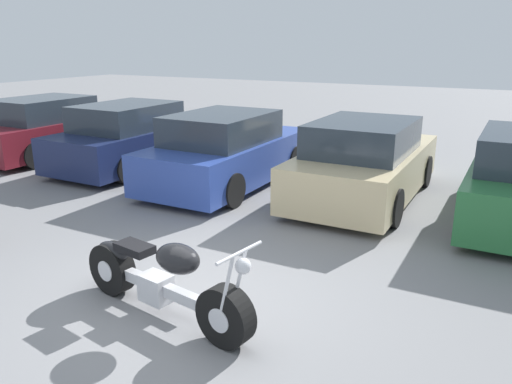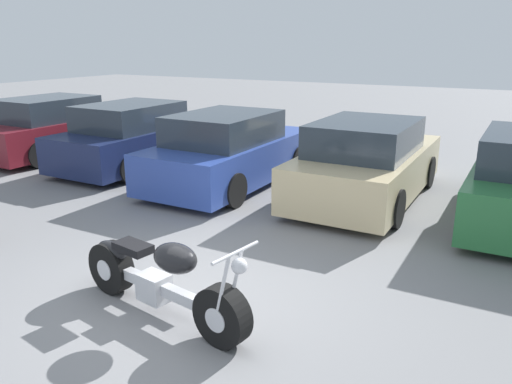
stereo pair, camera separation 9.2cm
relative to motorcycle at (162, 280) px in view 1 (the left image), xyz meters
The scene contains 6 objects.
ground_plane 0.57m from the motorcycle, 81.36° to the left, with size 60.00×60.00×0.00m, color slate.
motorcycle is the anchor object (origin of this frame).
parked_car_maroon 9.02m from the motorcycle, 146.46° to the left, with size 1.90×4.21×1.48m.
parked_car_navy 6.94m from the motorcycle, 133.63° to the left, with size 1.90×4.21×1.48m.
parked_car_blue 5.15m from the motorcycle, 113.62° to the left, with size 1.90×4.21×1.48m.
parked_car_champagne 5.14m from the motorcycle, 82.57° to the left, with size 1.90×4.21×1.48m.
Camera 1 is at (3.05, -4.10, 2.81)m, focal length 35.00 mm.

